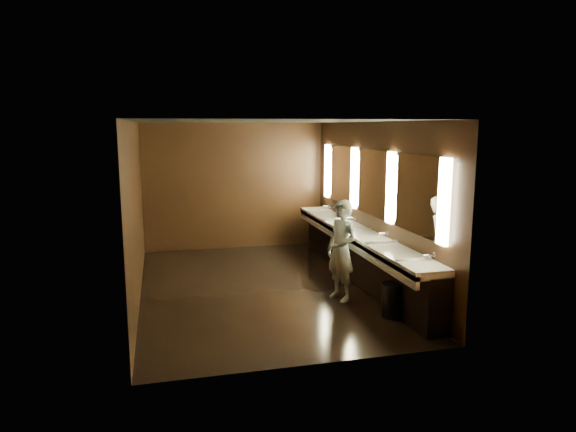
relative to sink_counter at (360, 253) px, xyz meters
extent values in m
plane|color=black|center=(-1.79, 0.00, -0.50)|extent=(6.00, 6.00, 0.00)
cube|color=#2D2D2B|center=(-1.79, 0.00, 2.30)|extent=(4.00, 6.00, 0.02)
cube|color=black|center=(-1.79, 3.00, 0.90)|extent=(4.00, 0.02, 2.80)
cube|color=black|center=(-1.79, -3.00, 0.90)|extent=(4.00, 0.02, 2.80)
cube|color=black|center=(-3.79, 0.00, 0.90)|extent=(0.02, 6.00, 2.80)
cube|color=black|center=(0.21, 0.00, 0.90)|extent=(0.02, 6.00, 2.80)
cube|color=black|center=(0.03, 0.00, -0.09)|extent=(0.36, 5.40, 0.81)
cube|color=white|center=(-0.07, 0.00, 0.35)|extent=(0.55, 5.40, 0.12)
cube|color=white|center=(-0.31, 0.00, 0.27)|extent=(0.06, 5.40, 0.18)
cylinder|color=silver|center=(0.12, -2.20, 0.49)|extent=(0.18, 0.04, 0.04)
cylinder|color=silver|center=(0.12, -0.73, 0.49)|extent=(0.18, 0.04, 0.04)
cylinder|color=silver|center=(0.12, 0.73, 0.49)|extent=(0.18, 0.04, 0.04)
cylinder|color=silver|center=(0.12, 2.20, 0.49)|extent=(0.18, 0.04, 0.04)
cube|color=#FFF6BD|center=(0.18, -2.40, 1.25)|extent=(0.06, 0.22, 1.15)
cube|color=white|center=(0.19, -1.60, 1.25)|extent=(0.03, 1.32, 1.15)
cube|color=#FFF6BD|center=(0.18, -0.80, 1.25)|extent=(0.06, 0.23, 1.15)
cube|color=white|center=(0.19, 0.00, 1.25)|extent=(0.03, 1.32, 1.15)
cube|color=#FFF6BD|center=(0.18, 0.80, 1.25)|extent=(0.06, 0.23, 1.15)
cube|color=white|center=(0.19, 1.60, 1.25)|extent=(0.03, 1.32, 1.15)
cube|color=#FFF6BD|center=(0.18, 2.40, 1.25)|extent=(0.06, 0.22, 1.15)
imported|color=#8BBACF|center=(-0.69, -0.93, 0.30)|extent=(0.57, 0.68, 1.60)
cylinder|color=black|center=(-0.22, -1.83, -0.25)|extent=(0.33, 0.33, 0.50)
camera|label=1|loc=(-3.41, -8.31, 2.23)|focal=32.00mm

